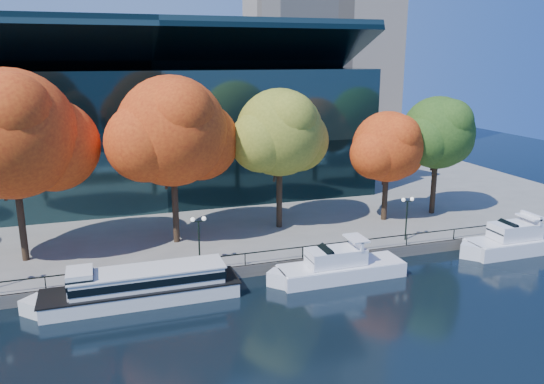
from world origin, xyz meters
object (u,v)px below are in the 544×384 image
object	(u,v)px
tree_3	(281,134)
cruiser_near	(336,266)
tour_boat	(137,285)
cruiser_far	(514,241)
tree_2	(174,134)
lamp_1	(199,229)
tree_1	(14,137)
lamp_2	(407,209)
tree_5	(439,134)
tree_4	(389,148)

from	to	relation	value
tree_3	cruiser_near	bearing A→B (deg)	-85.75
cruiser_near	tree_3	size ratio (longest dim) A/B	0.84
tour_boat	cruiser_far	world-z (taller)	cruiser_far
cruiser_far	tree_2	world-z (taller)	tree_2
tour_boat	tree_2	xyz separation A→B (m)	(4.45, 9.22, 9.67)
cruiser_near	tree_2	size ratio (longest dim) A/B	0.77
tour_boat	cruiser_far	size ratio (longest dim) A/B	1.40
lamp_1	tree_3	bearing A→B (deg)	37.19
tree_1	lamp_2	world-z (taller)	tree_1
tree_2	tree_5	distance (m)	27.51
tour_boat	tree_3	size ratio (longest dim) A/B	1.14
tree_5	lamp_1	bearing A→B (deg)	-166.10
tour_boat	tree_4	distance (m)	28.39
tree_2	tree_5	bearing A→B (deg)	1.27
tree_3	tree_5	xyz separation A→B (m)	(17.20, -0.59, -0.68)
cruiser_far	tree_5	xyz separation A→B (m)	(-1.48, 10.29, 8.40)
cruiser_near	tree_3	xyz separation A→B (m)	(-0.83, 11.18, 9.19)
tree_3	tree_5	size ratio (longest dim) A/B	1.09
tree_4	lamp_2	bearing A→B (deg)	-103.19
tour_boat	tree_4	world-z (taller)	tree_4
tree_2	cruiser_far	bearing A→B (deg)	-18.48
tour_boat	tree_5	distance (m)	34.42
tour_boat	tree_4	size ratio (longest dim) A/B	1.38
tree_4	lamp_1	distance (m)	21.93
cruiser_near	lamp_1	bearing A→B (deg)	158.89
cruiser_far	tree_3	size ratio (longest dim) A/B	0.81
cruiser_near	tree_4	bearing A→B (deg)	44.66
tree_2	tree_3	world-z (taller)	tree_2
tree_4	lamp_2	size ratio (longest dim) A/B	2.77
tree_1	tree_2	world-z (taller)	tree_1
tree_5	tree_1	bearing A→B (deg)	-178.21
tree_3	tree_5	world-z (taller)	tree_3
cruiser_far	tree_1	xyz separation A→B (m)	(-41.52, 9.04, 10.16)
cruiser_far	tree_4	world-z (taller)	tree_4
tree_1	tree_3	size ratio (longest dim) A/B	1.15
tree_2	tree_4	bearing A→B (deg)	0.41
tree_1	lamp_1	distance (m)	16.14
lamp_2	cruiser_near	bearing A→B (deg)	-155.68
lamp_1	lamp_2	distance (m)	19.13
cruiser_near	tree_1	distance (m)	27.44
tree_4	lamp_2	xyz separation A→B (m)	(-1.44, -6.15, -4.48)
tour_boat	tree_5	bearing A→B (deg)	17.11
tree_5	tree_2	bearing A→B (deg)	-178.73
tree_3	lamp_2	xyz separation A→B (m)	(9.64, -7.20, -6.24)
cruiser_near	tree_5	distance (m)	21.27
cruiser_near	lamp_2	bearing A→B (deg)	24.32
cruiser_far	tree_2	bearing A→B (deg)	161.52
tree_4	tree_5	size ratio (longest dim) A/B	0.90
tree_1	tree_2	size ratio (longest dim) A/B	1.05
tree_2	tree_3	bearing A→B (deg)	6.66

